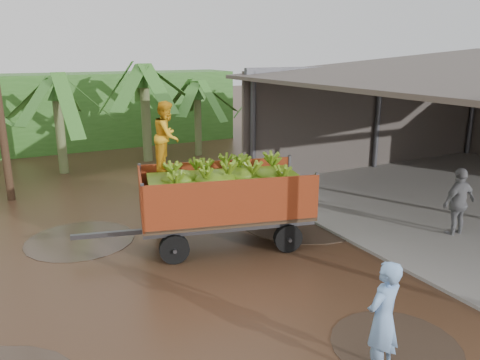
# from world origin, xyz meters

# --- Properties ---
(ground) EXTENTS (100.00, 100.00, 0.00)m
(ground) POSITION_xyz_m (0.00, 0.00, 0.00)
(ground) COLOR black
(ground) RESTS_ON ground
(hedge_north) EXTENTS (22.00, 3.00, 3.60)m
(hedge_north) POSITION_xyz_m (-2.00, 16.00, 1.80)
(hedge_north) COLOR #2D661E
(hedge_north) RESTS_ON ground
(banana_trailer) EXTENTS (5.77, 2.92, 3.54)m
(banana_trailer) POSITION_xyz_m (2.19, 1.66, 1.26)
(banana_trailer) COLOR #BE3E1B
(banana_trailer) RESTS_ON ground
(man_blue) EXTENTS (0.73, 0.56, 1.80)m
(man_blue) POSITION_xyz_m (2.13, -3.83, 0.90)
(man_blue) COLOR #76A0D7
(man_blue) RESTS_ON ground
(man_grey) EXTENTS (1.08, 0.45, 1.84)m
(man_grey) POSITION_xyz_m (7.71, -0.75, 0.92)
(man_grey) COLOR gray
(man_grey) RESTS_ON ground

